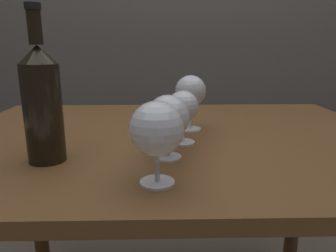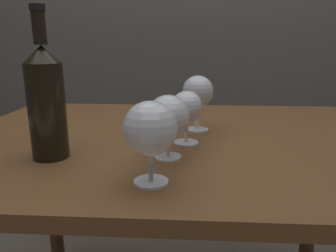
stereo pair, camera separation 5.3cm
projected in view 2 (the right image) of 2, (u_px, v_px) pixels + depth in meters
The scene contains 6 objects.
dining_table at pixel (177, 168), 0.86m from camera, with size 1.19×0.85×0.73m.
wine_glass_rose at pixel (150, 130), 0.51m from camera, with size 0.09×0.09×0.14m.
wine_glass_port at pixel (168, 118), 0.64m from camera, with size 0.09×0.09×0.13m.
wine_glass_amber at pixel (187, 108), 0.73m from camera, with size 0.08×0.08×0.13m.
wine_glass_cabernet at pixel (198, 93), 0.85m from camera, with size 0.08×0.08×0.15m.
wine_bottle at pixel (46, 100), 0.64m from camera, with size 0.08×0.08×0.31m.
Camera 2 is at (0.03, -0.81, 0.96)m, focal length 33.49 mm.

